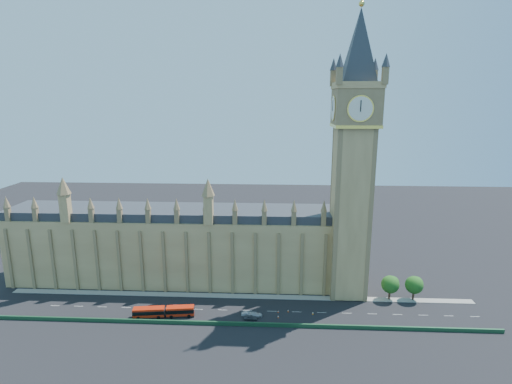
{
  "coord_description": "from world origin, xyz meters",
  "views": [
    {
      "loc": [
        12.75,
        -116.99,
        66.34
      ],
      "look_at": [
        6.34,
        10.0,
        37.19
      ],
      "focal_mm": 28.0,
      "sensor_mm": 36.0,
      "label": 1
    }
  ],
  "objects_px": {
    "car_grey": "(250,318)",
    "red_bus": "(164,312)",
    "car_white": "(255,315)",
    "car_silver": "(248,314)"
  },
  "relations": [
    {
      "from": "car_white",
      "to": "car_grey",
      "type": "bearing_deg",
      "value": 143.52
    },
    {
      "from": "red_bus",
      "to": "car_silver",
      "type": "relative_size",
      "value": 4.63
    },
    {
      "from": "car_grey",
      "to": "car_silver",
      "type": "relative_size",
      "value": 1.01
    },
    {
      "from": "car_grey",
      "to": "car_silver",
      "type": "height_order",
      "value": "car_grey"
    },
    {
      "from": "car_grey",
      "to": "car_silver",
      "type": "xyz_separation_m",
      "value": [
        -0.92,
        2.16,
        -0.03
      ]
    },
    {
      "from": "car_white",
      "to": "car_silver",
      "type": "bearing_deg",
      "value": 79.4
    },
    {
      "from": "car_grey",
      "to": "car_white",
      "type": "relative_size",
      "value": 0.87
    },
    {
      "from": "car_grey",
      "to": "red_bus",
      "type": "bearing_deg",
      "value": 90.12
    },
    {
      "from": "red_bus",
      "to": "car_silver",
      "type": "height_order",
      "value": "red_bus"
    },
    {
      "from": "red_bus",
      "to": "car_white",
      "type": "height_order",
      "value": "red_bus"
    }
  ]
}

